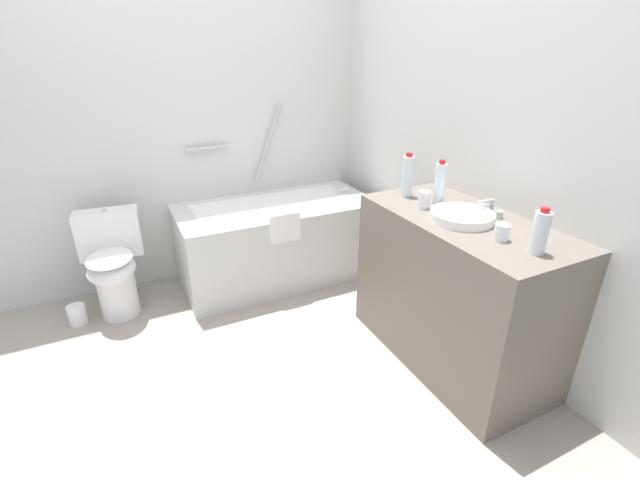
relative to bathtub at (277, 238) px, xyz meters
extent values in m
plane|color=#9E9389|center=(-0.58, -1.04, -0.32)|extent=(3.80, 3.80, 0.00)
cube|color=silver|center=(-0.58, 0.40, 0.87)|extent=(3.20, 0.10, 2.37)
cube|color=silver|center=(0.87, -1.04, 0.87)|extent=(0.10, 3.18, 2.37)
cube|color=silver|center=(0.00, 0.00, -0.02)|extent=(1.45, 0.70, 0.60)
cube|color=white|center=(0.00, 0.00, 0.24)|extent=(1.19, 0.50, 0.09)
cylinder|color=#B7B7BC|center=(0.57, 0.00, 0.32)|extent=(0.09, 0.03, 0.03)
cylinder|color=#B7B7BC|center=(0.07, 0.32, 0.66)|extent=(0.26, 0.03, 0.59)
cylinder|color=#B7B7BC|center=(-0.40, 0.32, 0.67)|extent=(0.31, 0.03, 0.03)
cube|color=white|center=(-0.07, -0.34, 0.23)|extent=(0.22, 0.03, 0.20)
cylinder|color=white|center=(-1.16, -0.04, -0.14)|extent=(0.24, 0.24, 0.37)
ellipsoid|color=white|center=(-1.17, -0.08, 0.04)|extent=(0.33, 0.40, 0.13)
ellipsoid|color=white|center=(-1.17, -0.08, 0.12)|extent=(0.31, 0.38, 0.02)
cube|color=white|center=(-1.14, 0.15, 0.20)|extent=(0.41, 0.21, 0.31)
cylinder|color=silver|center=(-1.14, 0.15, 0.37)|extent=(0.03, 0.03, 0.01)
cube|color=#6B6056|center=(0.54, -1.35, 0.11)|extent=(0.57, 1.15, 0.87)
cylinder|color=white|center=(0.50, -1.36, 0.57)|extent=(0.32, 0.32, 0.05)
cylinder|color=#B0B0B5|center=(0.70, -1.36, 0.58)|extent=(0.02, 0.02, 0.08)
cylinder|color=#B0B0B5|center=(0.65, -1.36, 0.62)|extent=(0.10, 0.02, 0.02)
cylinder|color=#B0B0B5|center=(0.70, -1.42, 0.56)|extent=(0.03, 0.03, 0.04)
cylinder|color=#B0B0B5|center=(0.70, -1.30, 0.56)|extent=(0.03, 0.03, 0.04)
cylinder|color=silver|center=(0.53, -1.14, 0.66)|extent=(0.06, 0.06, 0.24)
cylinder|color=red|center=(0.53, -1.14, 0.79)|extent=(0.03, 0.03, 0.02)
cylinder|color=silver|center=(0.52, -1.79, 0.64)|extent=(0.07, 0.07, 0.18)
cylinder|color=red|center=(0.52, -1.79, 0.74)|extent=(0.04, 0.04, 0.02)
cylinder|color=silver|center=(0.49, -0.91, 0.66)|extent=(0.07, 0.07, 0.23)
cylinder|color=red|center=(0.49, -0.91, 0.79)|extent=(0.04, 0.04, 0.02)
cylinder|color=white|center=(0.49, -1.62, 0.58)|extent=(0.07, 0.07, 0.08)
cylinder|color=white|center=(0.45, -1.12, 0.59)|extent=(0.06, 0.06, 0.09)
cylinder|color=white|center=(-1.43, -0.04, -0.26)|extent=(0.11, 0.11, 0.13)
camera|label=1|loc=(-1.05, -2.88, 1.35)|focal=24.27mm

